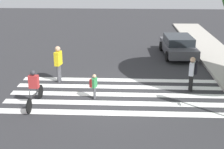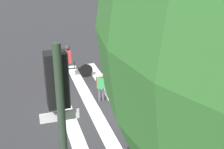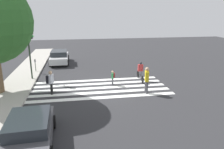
% 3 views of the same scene
% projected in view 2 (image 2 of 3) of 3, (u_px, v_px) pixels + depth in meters
% --- Properties ---
extents(ground_plane, '(60.00, 60.00, 0.00)m').
position_uv_depth(ground_plane, '(122.00, 111.00, 11.31)').
color(ground_plane, '#2D2D30').
extents(crosswalk_stripes, '(4.32, 10.00, 0.01)m').
position_uv_depth(crosswalk_stripes, '(122.00, 111.00, 11.31)').
color(crosswalk_stripes, white).
rests_on(crosswalk_stripes, ground_plane).
extents(traffic_light, '(0.60, 0.50, 4.47)m').
position_uv_depth(traffic_light, '(61.00, 126.00, 4.69)').
color(traffic_light, '#283828').
rests_on(traffic_light, ground_plane).
extents(pedestrian_adult_blue_shirt, '(0.50, 0.48, 1.66)m').
position_uv_depth(pedestrian_adult_blue_shirt, '(192.00, 139.00, 8.06)').
color(pedestrian_adult_blue_shirt, black).
rests_on(pedestrian_adult_blue_shirt, ground_plane).
extents(pedestrian_adult_yellow_jacket, '(0.35, 0.34, 1.15)m').
position_uv_depth(pedestrian_adult_yellow_jacket, '(101.00, 85.00, 11.82)').
color(pedestrian_adult_yellow_jacket, '#4C4C51').
rests_on(pedestrian_adult_yellow_jacket, ground_plane).
extents(pedestrian_adult_tall_backpack, '(0.55, 0.33, 1.86)m').
position_uv_depth(pedestrian_adult_tall_backpack, '(134.00, 53.00, 14.02)').
color(pedestrian_adult_tall_backpack, '#4C4C51').
rests_on(pedestrian_adult_tall_backpack, ground_plane).
extents(cyclist_mid_street, '(2.17, 0.41, 1.58)m').
position_uv_depth(cyclist_mid_street, '(68.00, 61.00, 13.66)').
color(cyclist_mid_street, black).
rests_on(cyclist_mid_street, ground_plane).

